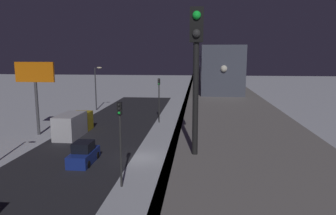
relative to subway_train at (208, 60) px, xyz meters
name	(u,v)px	position (x,y,z in m)	size (l,w,h in m)	color
ground_plane	(140,158)	(7.09, 29.45, -8.77)	(240.00, 240.00, 0.00)	silver
avenue_asphalt	(77,156)	(13.34, 29.45, -8.77)	(11.00, 84.43, 0.01)	#28282D
elevated_railway	(215,97)	(0.09, 29.45, -2.78)	(5.00, 84.43, 7.00)	gray
subway_train	(208,60)	(0.00, 0.00, 0.00)	(2.94, 74.07, 3.40)	#4C5160
rail_signal	(196,56)	(1.71, 49.13, 0.95)	(0.36, 0.41, 4.00)	black
sedan_blue	(84,154)	(11.94, 31.21, -7.99)	(1.91, 4.05, 1.97)	navy
box_truck	(74,124)	(16.74, 21.71, -7.43)	(2.40, 7.40, 2.80)	gold
traffic_light_near	(120,132)	(7.24, 36.03, -4.58)	(0.32, 0.44, 6.40)	#2D2D2D
traffic_light_mid	(159,94)	(7.24, 13.56, -4.58)	(0.32, 0.44, 6.40)	#2D2D2D
commercial_billboard	(35,79)	(21.17, 21.88, -1.95)	(4.80, 0.36, 8.90)	#4C4C51
street_lamp_far	(97,83)	(19.42, 4.45, -3.96)	(1.35, 0.44, 7.65)	#38383D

